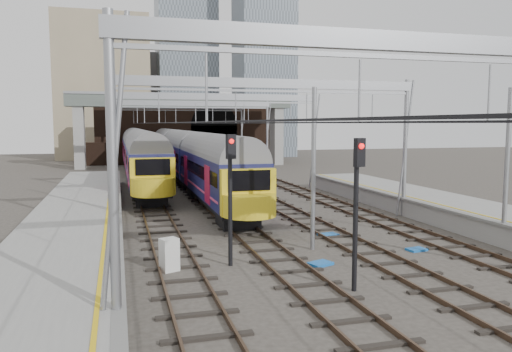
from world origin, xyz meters
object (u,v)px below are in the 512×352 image
object	(u,v)px
signal_near_left	(230,184)
relay_cabinet	(169,255)
train_second	(137,150)
signal_near_centre	(357,196)
train_main	(175,151)

from	to	relation	value
signal_near_left	relay_cabinet	size ratio (longest dim) A/B	4.11
train_second	signal_near_centre	world-z (taller)	signal_near_centre
train_main	relay_cabinet	size ratio (longest dim) A/B	52.80
train_main	train_second	bearing A→B (deg)	168.30
train_main	relay_cabinet	distance (m)	37.60
train_main	signal_near_centre	size ratio (longest dim) A/B	12.99
signal_near_left	signal_near_centre	distance (m)	5.12
train_second	relay_cabinet	xyz separation A→B (m)	(-0.33, -38.13, -1.92)
signal_near_left	signal_near_centre	xyz separation A→B (m)	(3.27, -3.94, -0.03)
signal_near_left	train_second	bearing A→B (deg)	74.60
train_second	signal_near_left	size ratio (longest dim) A/B	9.88
train_second	signal_near_centre	xyz separation A→B (m)	(5.28, -42.06, 0.61)
train_second	relay_cabinet	size ratio (longest dim) A/B	40.57
signal_near_left	relay_cabinet	xyz separation A→B (m)	(-2.34, -0.02, -2.56)
train_main	signal_near_left	bearing A→B (deg)	-93.06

